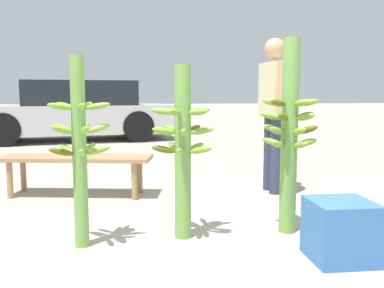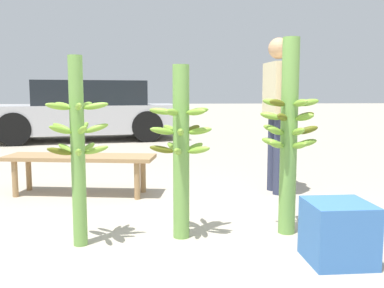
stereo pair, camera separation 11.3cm
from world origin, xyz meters
name	(u,v)px [view 2 (the right image)]	position (x,y,z in m)	size (l,w,h in m)	color
ground_plane	(191,252)	(0.00, 0.00, 0.00)	(80.00, 80.00, 0.00)	#A89E8C
banana_stalk_left	(78,146)	(-0.78, 0.21, 0.71)	(0.42, 0.44, 1.34)	#6B9E47
banana_stalk_center	(181,147)	(-0.05, 0.31, 0.68)	(0.46, 0.48, 1.28)	#6B9E47
banana_stalk_right	(289,134)	(0.77, 0.35, 0.77)	(0.44, 0.45, 1.49)	#6B9E47
vendor_person	(278,102)	(1.07, 1.70, 0.98)	(0.22, 0.68, 1.66)	#2D334C
market_bench	(80,161)	(-1.04, 1.77, 0.37)	(1.62, 0.69, 0.42)	#99754C
parked_car	(84,111)	(-1.85, 7.20, 0.66)	(4.65, 2.47, 1.35)	#B7B7BC
produce_crate	(338,232)	(0.92, -0.24, 0.20)	(0.39, 0.39, 0.39)	#386BB2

